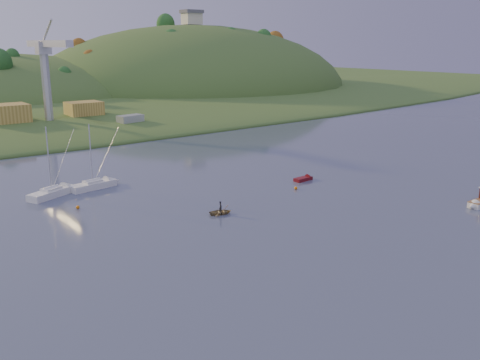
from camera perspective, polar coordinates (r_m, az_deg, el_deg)
hill_right at (r=255.50m, az=-5.00°, el=9.44°), size 150.00×130.00×60.00m
hilltop_house at (r=254.77m, az=-5.17°, el=16.95°), size 9.00×7.00×6.45m
wharf at (r=150.12m, az=-18.75°, el=5.66°), size 42.00×16.00×2.40m
shed_west at (r=146.92m, az=-23.79°, el=6.45°), size 11.00×8.00×4.80m
shed_east at (r=154.34m, az=-16.29°, el=7.27°), size 9.00×7.00×4.00m
dock_crane at (r=144.34m, az=-19.92°, el=11.63°), size 3.20×28.00×20.30m
fishing_boat at (r=81.67m, az=24.21°, el=-2.09°), size 5.29×1.74×3.36m
sailboat_near at (r=86.64m, az=-15.41°, el=-0.46°), size 7.59×3.31×10.18m
sailboat_far at (r=84.05m, az=-19.46°, el=-1.22°), size 7.80×5.18×10.47m
canoe at (r=71.36m, az=-2.08°, el=-3.43°), size 3.52×2.95×0.62m
paddler at (r=71.22m, az=-2.08°, el=-3.07°), size 0.53×0.66×1.56m
red_tender at (r=89.65m, az=7.07°, el=0.19°), size 3.96×1.53×1.32m
work_vessel at (r=142.59m, az=-11.59°, el=5.79°), size 16.02×7.88×3.94m
buoy_1 at (r=83.58m, az=5.97°, el=-0.85°), size 0.50×0.50×0.50m
buoy_3 at (r=76.88m, az=-16.92°, el=-2.79°), size 0.50×0.50×0.50m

